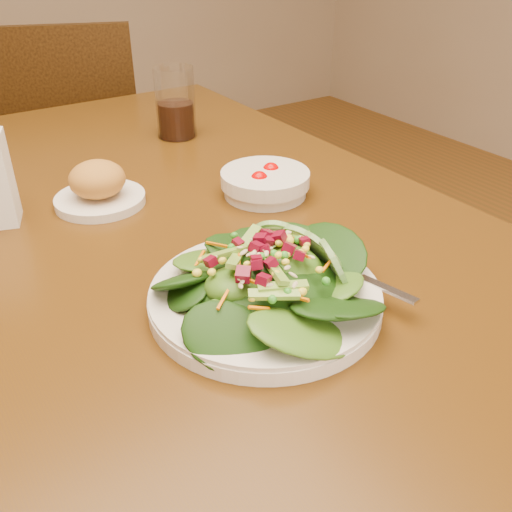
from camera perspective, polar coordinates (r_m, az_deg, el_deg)
name	(u,v)px	position (r m, az deg, el deg)	size (l,w,h in m)	color
dining_table	(163,272)	(0.97, -9.27, -1.57)	(0.90, 1.40, 0.75)	#432708
chair_far	(80,160)	(1.95, -17.22, 9.13)	(0.55, 0.55, 0.91)	#3C2209
salad_plate	(272,282)	(0.69, 1.60, -2.66)	(0.29, 0.28, 0.08)	silver
bread_plate	(98,187)	(0.97, -15.49, 6.65)	(0.15, 0.15, 0.07)	silver
tomato_bowl	(265,183)	(0.98, 0.92, 7.34)	(0.15, 0.15, 0.05)	silver
drinking_glass	(176,108)	(1.26, -8.04, 14.49)	(0.08, 0.08, 0.15)	silver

